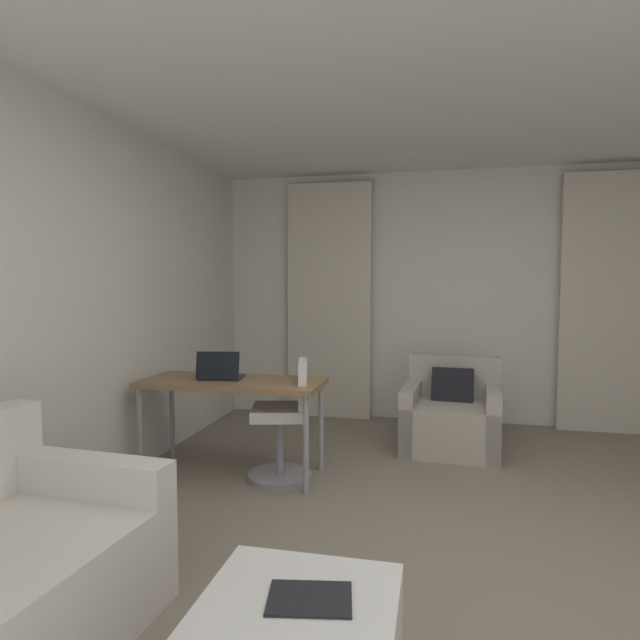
# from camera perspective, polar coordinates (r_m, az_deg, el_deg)

# --- Properties ---
(ground_plane) EXTENTS (12.00, 12.00, 0.00)m
(ground_plane) POSITION_cam_1_polar(r_m,az_deg,el_deg) (3.02, 17.16, -24.73)
(ground_plane) COLOR gray
(wall_window) EXTENTS (5.12, 0.06, 2.60)m
(wall_window) POSITION_cam_1_polar(r_m,az_deg,el_deg) (5.68, 14.98, 2.39)
(wall_window) COLOR silver
(wall_window) RESTS_ON ground
(wall_left) EXTENTS (0.06, 6.12, 2.60)m
(wall_left) POSITION_cam_1_polar(r_m,az_deg,el_deg) (3.50, -28.33, 1.16)
(wall_left) COLOR silver
(wall_left) RESTS_ON ground
(ceiling) EXTENTS (5.12, 6.12, 0.06)m
(ceiling) POSITION_cam_1_polar(r_m,az_deg,el_deg) (2.91, 18.35, 27.87)
(ceiling) COLOR white
(ceiling) RESTS_ON wall_left
(curtain_left_panel) EXTENTS (0.90, 0.06, 2.50)m
(curtain_left_panel) POSITION_cam_1_polar(r_m,az_deg,el_deg) (5.66, 0.98, 2.01)
(curtain_left_panel) COLOR beige
(curtain_left_panel) RESTS_ON ground
(curtain_right_panel) EXTENTS (0.90, 0.06, 2.50)m
(curtain_right_panel) POSITION_cam_1_polar(r_m,az_deg,el_deg) (5.78, 28.78, 1.56)
(curtain_right_panel) COLOR beige
(curtain_right_panel) RESTS_ON ground
(armchair) EXTENTS (0.87, 0.84, 0.78)m
(armchair) POSITION_cam_1_polar(r_m,az_deg,el_deg) (4.82, 13.99, -10.19)
(armchair) COLOR #B2A899
(armchair) RESTS_ON ground
(desk) EXTENTS (1.35, 0.57, 0.72)m
(desk) POSITION_cam_1_polar(r_m,az_deg,el_deg) (4.04, -9.42, -7.29)
(desk) COLOR olive
(desk) RESTS_ON ground
(desk_chair) EXTENTS (0.48, 0.48, 0.88)m
(desk_chair) POSITION_cam_1_polar(r_m,az_deg,el_deg) (3.97, -3.75, -11.36)
(desk_chair) COLOR gray
(desk_chair) RESTS_ON ground
(laptop) EXTENTS (0.35, 0.29, 0.22)m
(laptop) POSITION_cam_1_polar(r_m,az_deg,el_deg) (4.06, -10.70, -5.66)
(laptop) COLOR #2D2D33
(laptop) RESTS_ON desk
(magazine_open) EXTENTS (0.31, 0.24, 0.01)m
(magazine_open) POSITION_cam_1_polar(r_m,az_deg,el_deg) (1.99, -1.12, -27.82)
(magazine_open) COLOR black
(magazine_open) RESTS_ON coffee_table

